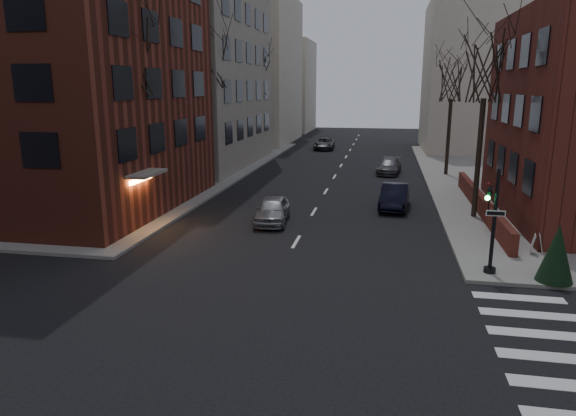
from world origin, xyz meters
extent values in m
plane|color=black|center=(0.00, 0.00, 0.00)|extent=(160.00, 160.00, 0.00)
cube|color=gray|center=(-29.00, 30.00, 0.07)|extent=(44.00, 44.00, 0.15)
cube|color=maroon|center=(-15.50, 16.50, 9.00)|extent=(15.00, 15.00, 18.00)
cube|color=#9E9282|center=(-17.00, 34.00, 14.00)|extent=(18.00, 18.00, 28.00)
cube|color=#592219|center=(9.30, 19.00, 0.65)|extent=(0.35, 16.00, 1.00)
cube|color=beige|center=(-15.00, 55.00, 9.00)|extent=(14.00, 16.00, 18.00)
cube|color=beige|center=(15.00, 50.00, 8.00)|extent=(14.00, 14.00, 16.00)
cube|color=beige|center=(-13.00, 72.00, 7.00)|extent=(10.00, 12.00, 14.00)
cylinder|color=black|center=(8.00, 9.00, 2.15)|extent=(0.14, 0.14, 4.00)
cylinder|color=black|center=(8.00, 9.00, 0.25)|extent=(0.44, 0.44, 0.20)
imported|color=black|center=(7.75, 9.00, 3.00)|extent=(0.16, 0.20, 1.00)
sphere|color=#19FF4C|center=(7.68, 8.95, 3.05)|extent=(0.18, 0.18, 0.18)
cube|color=white|center=(8.00, 8.88, 2.50)|extent=(0.70, 0.03, 0.22)
cylinder|color=#2D231C|center=(-8.80, 14.00, 3.47)|extent=(0.28, 0.28, 6.65)
cylinder|color=#2D231C|center=(-8.80, 26.00, 3.65)|extent=(0.28, 0.28, 7.00)
cylinder|color=#2D231C|center=(-8.80, 40.00, 3.30)|extent=(0.28, 0.28, 6.30)
cylinder|color=#2D231C|center=(8.80, 18.00, 3.30)|extent=(0.28, 0.28, 6.30)
cylinder|color=#2D231C|center=(8.80, 32.00, 3.12)|extent=(0.28, 0.28, 5.95)
cylinder|color=black|center=(-8.20, 22.00, 3.15)|extent=(0.12, 0.12, 6.00)
sphere|color=#FFA54C|center=(-8.20, 22.00, 6.25)|extent=(0.36, 0.36, 0.36)
cylinder|color=black|center=(-8.20, 42.00, 3.15)|extent=(0.12, 0.12, 6.00)
sphere|color=#FFA54C|center=(-8.20, 42.00, 6.25)|extent=(0.36, 0.36, 0.36)
imported|color=black|center=(4.56, 19.70, 0.72)|extent=(1.89, 4.46, 1.43)
imported|color=#929397|center=(-1.84, 15.20, 0.69)|extent=(1.94, 4.15, 1.37)
imported|color=#424348|center=(4.29, 32.19, 0.61)|extent=(2.23, 4.40, 1.22)
imported|color=#38393D|center=(-2.98, 47.97, 0.66)|extent=(2.37, 4.80, 1.31)
cube|color=silver|center=(10.36, 11.74, 0.57)|extent=(0.47, 0.59, 0.85)
cone|color=black|center=(10.13, 8.50, 1.22)|extent=(1.34, 1.34, 2.13)
camera|label=1|loc=(3.88, -10.56, 7.07)|focal=32.00mm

